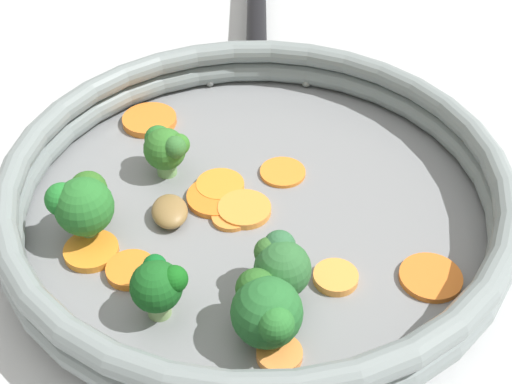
{
  "coord_description": "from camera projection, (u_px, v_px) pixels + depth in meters",
  "views": [
    {
      "loc": [
        -0.11,
        0.38,
        0.38
      ],
      "look_at": [
        0.0,
        0.0,
        0.03
      ],
      "focal_mm": 50.0,
      "sensor_mm": 36.0,
      "label": 1
    }
  ],
  "objects": [
    {
      "name": "ground_plane",
      "position": [
        256.0,
        220.0,
        0.55
      ],
      "size": [
        4.0,
        4.0,
        0.0
      ],
      "primitive_type": "plane",
      "color": "#B8BBBD"
    },
    {
      "name": "skillet",
      "position": [
        256.0,
        213.0,
        0.54
      ],
      "size": [
        0.36,
        0.36,
        0.01
      ],
      "primitive_type": "cylinder",
      "color": "gray",
      "rests_on": "ground_plane"
    },
    {
      "name": "skillet_rim_wall",
      "position": [
        256.0,
        187.0,
        0.53
      ],
      "size": [
        0.38,
        0.38,
        0.04
      ],
      "color": "gray",
      "rests_on": "skillet"
    },
    {
      "name": "skillet_handle",
      "position": [
        257.0,
        16.0,
        0.75
      ],
      "size": [
        0.08,
        0.21,
        0.02
      ],
      "primitive_type": "cylinder",
      "rotation": [
        1.57,
        0.0,
        0.27
      ],
      "color": "black",
      "rests_on": "skillet"
    },
    {
      "name": "skillet_rivet_left",
      "position": [
        303.0,
        82.0,
        0.66
      ],
      "size": [
        0.01,
        0.01,
        0.01
      ],
      "primitive_type": "sphere",
      "color": "gray",
      "rests_on": "skillet"
    },
    {
      "name": "skillet_rivet_right",
      "position": [
        210.0,
        82.0,
        0.66
      ],
      "size": [
        0.01,
        0.01,
        0.01
      ],
      "primitive_type": "sphere",
      "color": "gray",
      "rests_on": "skillet"
    },
    {
      "name": "carrot_slice_0",
      "position": [
        215.0,
        199.0,
        0.54
      ],
      "size": [
        0.05,
        0.05,
        0.0
      ],
      "primitive_type": "cylinder",
      "rotation": [
        0.0,
        0.0,
        3.07
      ],
      "color": "orange",
      "rests_on": "skillet"
    },
    {
      "name": "carrot_slice_1",
      "position": [
        91.0,
        251.0,
        0.5
      ],
      "size": [
        0.04,
        0.04,
        0.01
      ],
      "primitive_type": "cylinder",
      "rotation": [
        0.0,
        0.0,
        3.03
      ],
      "color": "orange",
      "rests_on": "skillet"
    },
    {
      "name": "carrot_slice_2",
      "position": [
        431.0,
        277.0,
        0.48
      ],
      "size": [
        0.06,
        0.06,
        0.0
      ],
      "primitive_type": "cylinder",
      "rotation": [
        0.0,
        0.0,
        1.09
      ],
      "color": "orange",
      "rests_on": "skillet"
    },
    {
      "name": "carrot_slice_3",
      "position": [
        279.0,
        354.0,
        0.43
      ],
      "size": [
        0.04,
        0.04,
        0.01
      ],
      "primitive_type": "cylinder",
      "rotation": [
        0.0,
        0.0,
        1.93
      ],
      "color": "#F99141",
      "rests_on": "skillet"
    },
    {
      "name": "carrot_slice_4",
      "position": [
        220.0,
        186.0,
        0.55
      ],
      "size": [
        0.04,
        0.04,
        0.01
      ],
      "primitive_type": "cylinder",
      "rotation": [
        0.0,
        0.0,
        6.21
      ],
      "color": "orange",
      "rests_on": "skillet"
    },
    {
      "name": "carrot_slice_5",
      "position": [
        131.0,
        270.0,
        0.49
      ],
      "size": [
        0.05,
        0.05,
        0.01
      ],
      "primitive_type": "cylinder",
      "rotation": [
        0.0,
        0.0,
        0.51
      ],
      "color": "orange",
      "rests_on": "skillet"
    },
    {
      "name": "carrot_slice_6",
      "position": [
        336.0,
        277.0,
        0.48
      ],
      "size": [
        0.04,
        0.04,
        0.01
      ],
      "primitive_type": "cylinder",
      "rotation": [
        0.0,
        0.0,
        5.3
      ],
      "color": "#F9983E",
      "rests_on": "skillet"
    },
    {
      "name": "carrot_slice_7",
      "position": [
        283.0,
        172.0,
        0.57
      ],
      "size": [
        0.04,
        0.04,
        0.0
      ],
      "primitive_type": "cylinder",
      "rotation": [
        0.0,
        0.0,
        1.75
      ],
      "color": "orange",
      "rests_on": "skillet"
    },
    {
      "name": "carrot_slice_8",
      "position": [
        244.0,
        209.0,
        0.53
      ],
      "size": [
        0.05,
        0.05,
        0.01
      ],
      "primitive_type": "cylinder",
      "rotation": [
        0.0,
        0.0,
        2.74
      ],
      "color": "orange",
      "rests_on": "skillet"
    },
    {
      "name": "carrot_slice_9",
      "position": [
        231.0,
        217.0,
        0.53
      ],
      "size": [
        0.04,
        0.04,
        0.0
      ],
      "primitive_type": "cylinder",
      "rotation": [
        0.0,
        0.0,
        2.5
      ],
      "color": "orange",
      "rests_on": "skillet"
    },
    {
      "name": "carrot_slice_10",
      "position": [
        149.0,
        120.0,
        0.62
      ],
      "size": [
        0.06,
        0.06,
        0.01
      ],
      "primitive_type": "cylinder",
      "rotation": [
        0.0,
        0.0,
        5.09
      ],
      "color": "orange",
      "rests_on": "skillet"
    },
    {
      "name": "broccoli_floret_0",
      "position": [
        281.0,
        265.0,
        0.46
      ],
      "size": [
        0.04,
        0.04,
        0.04
      ],
      "color": "#5C954D",
      "rests_on": "skillet"
    },
    {
      "name": "broccoli_floret_1",
      "position": [
        82.0,
        202.0,
        0.49
      ],
      "size": [
        0.05,
        0.05,
        0.05
      ],
      "color": "#7DB660",
      "rests_on": "skillet"
    },
    {
      "name": "broccoli_floret_2",
      "position": [
        166.0,
        148.0,
        0.55
      ],
      "size": [
        0.04,
        0.04,
        0.04
      ],
      "color": "#72A35B",
      "rests_on": "skillet"
    },
    {
      "name": "broccoli_floret_3",
      "position": [
        158.0,
        286.0,
        0.45
      ],
      "size": [
        0.04,
        0.04,
        0.04
      ],
      "color": "#87A864",
      "rests_on": "skillet"
    },
    {
      "name": "broccoli_floret_4",
      "position": [
        266.0,
        310.0,
        0.43
      ],
      "size": [
        0.05,
        0.05,
        0.05
      ],
      "color": "#5E914A",
      "rests_on": "skillet"
    },
    {
      "name": "mushroom_piece_0",
      "position": [
        170.0,
        211.0,
        0.52
      ],
      "size": [
        0.04,
        0.04,
        0.01
      ],
      "primitive_type": "ellipsoid",
      "rotation": [
        0.0,
        0.0,
        2.04
      ],
      "color": "olive",
      "rests_on": "skillet"
    },
    {
      "name": "mushroom_piece_1",
      "position": [
        97.0,
        204.0,
        0.53
      ],
      "size": [
        0.03,
        0.04,
        0.01
      ],
      "primitive_type": "ellipsoid",
      "rotation": [
        0.0,
        0.0,
        5.23
      ],
      "color": "olive",
      "rests_on": "skillet"
    }
  ]
}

